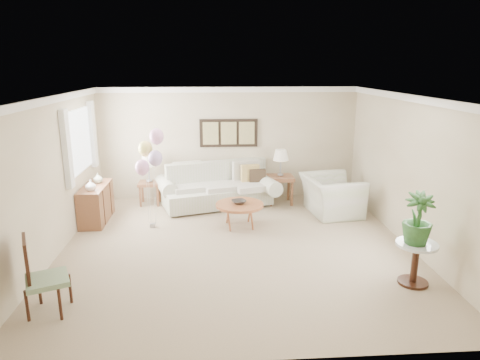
{
  "coord_description": "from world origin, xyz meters",
  "views": [
    {
      "loc": [
        -0.41,
        -6.91,
        3.07
      ],
      "look_at": [
        0.1,
        0.6,
        1.05
      ],
      "focal_mm": 32.0,
      "sensor_mm": 36.0,
      "label": 1
    }
  ],
  "objects_px": {
    "sofa": "(217,189)",
    "coffee_table": "(240,205)",
    "accent_chair": "(40,274)",
    "balloon_cluster": "(150,153)",
    "armchair": "(331,195)"
  },
  "relations": [
    {
      "from": "accent_chair",
      "to": "armchair",
      "type": "bearing_deg",
      "value": 36.56
    },
    {
      "from": "coffee_table",
      "to": "balloon_cluster",
      "type": "relative_size",
      "value": 0.48
    },
    {
      "from": "balloon_cluster",
      "to": "armchair",
      "type": "bearing_deg",
      "value": 8.74
    },
    {
      "from": "armchair",
      "to": "coffee_table",
      "type": "bearing_deg",
      "value": 100.69
    },
    {
      "from": "coffee_table",
      "to": "accent_chair",
      "type": "height_order",
      "value": "accent_chair"
    },
    {
      "from": "sofa",
      "to": "coffee_table",
      "type": "height_order",
      "value": "sofa"
    },
    {
      "from": "balloon_cluster",
      "to": "sofa",
      "type": "bearing_deg",
      "value": 45.38
    },
    {
      "from": "sofa",
      "to": "armchair",
      "type": "xyz_separation_m",
      "value": [
        2.41,
        -0.72,
        0.03
      ]
    },
    {
      "from": "coffee_table",
      "to": "sofa",
      "type": "bearing_deg",
      "value": 106.67
    },
    {
      "from": "coffee_table",
      "to": "accent_chair",
      "type": "relative_size",
      "value": 0.92
    },
    {
      "from": "sofa",
      "to": "armchair",
      "type": "distance_m",
      "value": 2.51
    },
    {
      "from": "accent_chair",
      "to": "balloon_cluster",
      "type": "xyz_separation_m",
      "value": [
        1.02,
        2.92,
        0.95
      ]
    },
    {
      "from": "accent_chair",
      "to": "balloon_cluster",
      "type": "distance_m",
      "value": 3.24
    },
    {
      "from": "sofa",
      "to": "armchair",
      "type": "relative_size",
      "value": 2.3
    },
    {
      "from": "sofa",
      "to": "armchair",
      "type": "bearing_deg",
      "value": -16.74
    }
  ]
}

